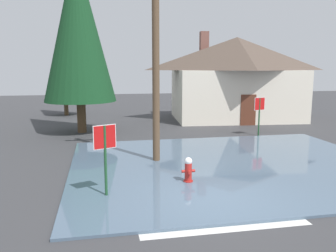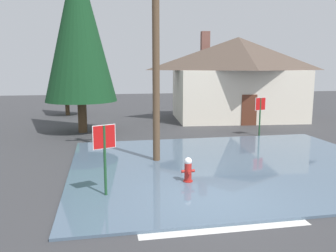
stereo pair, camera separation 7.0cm
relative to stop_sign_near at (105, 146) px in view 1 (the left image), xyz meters
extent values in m
cube|color=#38383A|center=(3.07, -0.93, -1.58)|extent=(80.00, 80.00, 0.10)
cube|color=#4C6075|center=(4.87, 2.49, -1.49)|extent=(12.26, 9.91, 0.07)
cube|color=silver|center=(2.76, -2.62, -1.52)|extent=(4.20, 0.31, 0.01)
cylinder|color=#1E4C28|center=(0.00, 0.00, -0.46)|extent=(0.08, 0.08, 2.13)
cube|color=white|center=(0.00, 0.00, 0.28)|extent=(0.65, 0.28, 0.69)
cube|color=red|center=(0.00, 0.00, 0.28)|extent=(0.62, 0.28, 0.66)
cylinder|color=#AD231E|center=(2.65, 0.73, -1.48)|extent=(0.32, 0.32, 0.11)
cylinder|color=#AD231E|center=(2.65, 0.73, -1.13)|extent=(0.23, 0.23, 0.58)
sphere|color=white|center=(2.65, 0.73, -0.77)|extent=(0.25, 0.25, 0.25)
cylinder|color=#AD231E|center=(2.48, 0.73, -1.10)|extent=(0.11, 0.09, 0.09)
cylinder|color=#AD231E|center=(2.82, 0.73, -1.10)|extent=(0.11, 0.09, 0.09)
cylinder|color=#AD231E|center=(2.65, 0.57, -1.10)|extent=(0.11, 0.11, 0.11)
cylinder|color=brown|center=(2.05, 3.54, 2.74)|extent=(0.28, 0.28, 8.54)
cylinder|color=#1E4C28|center=(8.44, 7.77, -0.48)|extent=(0.08, 0.08, 2.10)
cube|color=white|center=(8.44, 7.77, 0.24)|extent=(0.68, 0.21, 0.70)
cube|color=red|center=(8.44, 7.77, 0.24)|extent=(0.64, 0.20, 0.66)
cube|color=silver|center=(9.54, 13.99, 0.24)|extent=(9.09, 6.46, 3.53)
pyramid|color=brown|center=(9.54, 13.99, 3.14)|extent=(9.82, 6.98, 2.29)
cube|color=brown|center=(7.48, 15.21, 3.72)|extent=(0.65, 0.65, 2.06)
cube|color=#592D1E|center=(9.28, 11.12, -0.53)|extent=(1.00, 0.15, 2.00)
cylinder|color=#4C3823|center=(-2.71, 18.37, -0.94)|extent=(0.33, 0.33, 1.18)
cone|color=#194723|center=(-2.71, 18.37, 2.33)|extent=(2.61, 2.61, 5.36)
cylinder|color=#4C3823|center=(-1.17, 10.69, -0.62)|extent=(0.50, 0.50, 1.81)
cone|color=#143D1E|center=(-1.17, 10.69, 4.42)|extent=(4.03, 4.03, 8.27)
camera|label=1|loc=(-0.10, -9.91, 2.26)|focal=37.45mm
camera|label=2|loc=(-0.03, -9.92, 2.26)|focal=37.45mm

